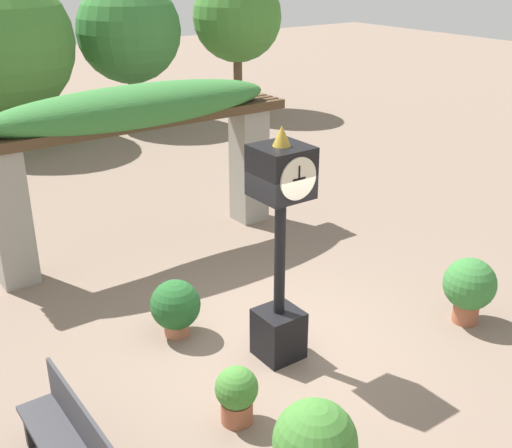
{
  "coord_description": "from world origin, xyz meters",
  "views": [
    {
      "loc": [
        -4.41,
        -5.74,
        4.86
      ],
      "look_at": [
        -0.1,
        0.31,
        1.68
      ],
      "focal_mm": 45.0,
      "sensor_mm": 36.0,
      "label": 1
    }
  ],
  "objects_px": {
    "potted_plant_far_left": "(315,444)",
    "park_bench": "(70,441)",
    "pedestal_clock": "(280,245)",
    "potted_plant_near_right": "(237,393)",
    "potted_plant_near_left": "(175,306)",
    "potted_plant_far_right": "(469,286)"
  },
  "relations": [
    {
      "from": "pedestal_clock",
      "to": "potted_plant_far_left",
      "type": "bearing_deg",
      "value": -118.78
    },
    {
      "from": "pedestal_clock",
      "to": "potted_plant_near_right",
      "type": "relative_size",
      "value": 4.45
    },
    {
      "from": "potted_plant_near_left",
      "to": "potted_plant_far_right",
      "type": "bearing_deg",
      "value": -30.81
    },
    {
      "from": "potted_plant_far_left",
      "to": "pedestal_clock",
      "type": "bearing_deg",
      "value": 61.22
    },
    {
      "from": "pedestal_clock",
      "to": "potted_plant_far_left",
      "type": "xyz_separation_m",
      "value": [
        -1.1,
        -2.0,
        -1.02
      ]
    },
    {
      "from": "park_bench",
      "to": "potted_plant_near_right",
      "type": "bearing_deg",
      "value": 81.73
    },
    {
      "from": "potted_plant_near_right",
      "to": "potted_plant_far_left",
      "type": "relative_size",
      "value": 0.69
    },
    {
      "from": "potted_plant_far_left",
      "to": "potted_plant_far_right",
      "type": "height_order",
      "value": "potted_plant_far_left"
    },
    {
      "from": "potted_plant_near_left",
      "to": "potted_plant_near_right",
      "type": "xyz_separation_m",
      "value": [
        -0.31,
        -1.94,
        -0.07
      ]
    },
    {
      "from": "potted_plant_near_left",
      "to": "potted_plant_near_right",
      "type": "height_order",
      "value": "potted_plant_near_left"
    },
    {
      "from": "potted_plant_near_left",
      "to": "park_bench",
      "type": "bearing_deg",
      "value": -141.36
    },
    {
      "from": "potted_plant_near_right",
      "to": "potted_plant_near_left",
      "type": "bearing_deg",
      "value": 80.91
    },
    {
      "from": "potted_plant_near_left",
      "to": "potted_plant_far_left",
      "type": "height_order",
      "value": "potted_plant_far_left"
    },
    {
      "from": "potted_plant_near_right",
      "to": "park_bench",
      "type": "distance_m",
      "value": 1.81
    },
    {
      "from": "potted_plant_near_left",
      "to": "potted_plant_near_right",
      "type": "bearing_deg",
      "value": -99.09
    },
    {
      "from": "pedestal_clock",
      "to": "potted_plant_near_right",
      "type": "bearing_deg",
      "value": -147.16
    },
    {
      "from": "potted_plant_near_left",
      "to": "park_bench",
      "type": "distance_m",
      "value": 2.69
    },
    {
      "from": "potted_plant_far_right",
      "to": "pedestal_clock",
      "type": "bearing_deg",
      "value": 161.61
    },
    {
      "from": "potted_plant_far_right",
      "to": "potted_plant_near_left",
      "type": "bearing_deg",
      "value": 149.19
    },
    {
      "from": "potted_plant_far_left",
      "to": "park_bench",
      "type": "height_order",
      "value": "potted_plant_far_left"
    },
    {
      "from": "pedestal_clock",
      "to": "park_bench",
      "type": "height_order",
      "value": "pedestal_clock"
    },
    {
      "from": "potted_plant_near_right",
      "to": "potted_plant_far_left",
      "type": "bearing_deg",
      "value": -87.8
    }
  ]
}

